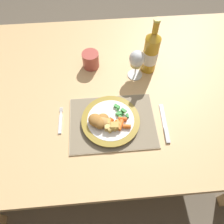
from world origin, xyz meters
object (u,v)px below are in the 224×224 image
Objects in this scene: bottle at (151,52)px; wine_glass at (137,60)px; fork at (61,122)px; drinking_cup at (91,60)px; dining_table at (108,95)px; dinner_plate at (111,120)px; table_knife at (165,126)px.

wine_glass is at bearing -152.77° from bottle.
bottle is (0.07, 0.04, 0.01)m from wine_glass.
bottle reaches higher than wine_glass.
wine_glass is (0.36, 0.24, 0.10)m from fork.
dining_table is at bearing -63.14° from drinking_cup.
dinner_plate is at bearing -89.41° from dining_table.
bottle reaches higher than fork.
fork is 0.46× the size of bottle.
fork is 0.44m from wine_glass.
wine_glass is 0.24m from drinking_cup.
table_knife is at bearing -46.08° from dining_table.
dinner_plate is (0.00, -0.20, 0.09)m from dining_table.
fork is 1.61× the size of drinking_cup.
dining_table is 19.08× the size of drinking_cup.
wine_glass is (0.14, 0.06, 0.17)m from dining_table.
table_knife is (0.45, -0.06, 0.00)m from fork.
table_knife is 0.35m from bottle.
wine_glass is at bearing 106.43° from table_knife.
table_knife is 1.27× the size of wine_glass.
fork is at bearing -147.16° from bottle.
drinking_cup is (-0.07, 0.34, 0.03)m from dinner_plate.
bottle is (0.21, 0.10, 0.18)m from dining_table.
fork is at bearing -114.21° from drinking_cup.
table_knife reaches higher than dining_table.
fork is 0.35m from drinking_cup.
dining_table is 10.43× the size of wine_glass.
wine_glass is at bearing 61.66° from dinner_plate.
wine_glass reaches higher than fork.
dinner_plate reaches higher than fork.
drinking_cup is (-0.30, 0.38, 0.04)m from table_knife.
bottle reaches higher than dinner_plate.
dinner_plate is at bearing -77.77° from drinking_cup.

